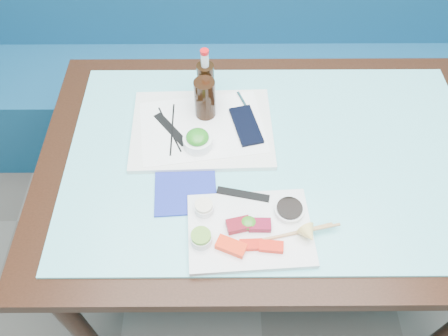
{
  "coord_description": "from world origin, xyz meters",
  "views": [
    {
      "loc": [
        -0.15,
        0.64,
        1.77
      ],
      "look_at": [
        -0.15,
        1.37,
        0.8
      ],
      "focal_mm": 35.0,
      "sensor_mm": 36.0,
      "label": 1
    }
  ],
  "objects_px": {
    "booth_bench": "(254,68)",
    "dining_table": "(271,173)",
    "sashimi_plate": "(250,230)",
    "cola_bottle_body": "(206,85)",
    "serving_tray": "(202,129)",
    "seaweed_bowl": "(198,142)",
    "blue_napkin": "(186,189)",
    "cola_glass": "(205,99)"
  },
  "relations": [
    {
      "from": "booth_bench",
      "to": "dining_table",
      "type": "xyz_separation_m",
      "value": [
        0.0,
        -0.84,
        0.29
      ]
    },
    {
      "from": "sashimi_plate",
      "to": "cola_bottle_body",
      "type": "bearing_deg",
      "value": 100.76
    },
    {
      "from": "booth_bench",
      "to": "serving_tray",
      "type": "distance_m",
      "value": 0.87
    },
    {
      "from": "booth_bench",
      "to": "sashimi_plate",
      "type": "bearing_deg",
      "value": -94.27
    },
    {
      "from": "cola_bottle_body",
      "to": "dining_table",
      "type": "bearing_deg",
      "value": -47.39
    },
    {
      "from": "booth_bench",
      "to": "cola_bottle_body",
      "type": "relative_size",
      "value": 19.65
    },
    {
      "from": "sashimi_plate",
      "to": "seaweed_bowl",
      "type": "height_order",
      "value": "seaweed_bowl"
    },
    {
      "from": "sashimi_plate",
      "to": "serving_tray",
      "type": "distance_m",
      "value": 0.38
    },
    {
      "from": "blue_napkin",
      "to": "seaweed_bowl",
      "type": "bearing_deg",
      "value": 77.82
    },
    {
      "from": "booth_bench",
      "to": "dining_table",
      "type": "distance_m",
      "value": 0.89
    },
    {
      "from": "dining_table",
      "to": "sashimi_plate",
      "type": "relative_size",
      "value": 4.38
    },
    {
      "from": "dining_table",
      "to": "cola_bottle_body",
      "type": "distance_m",
      "value": 0.34
    },
    {
      "from": "dining_table",
      "to": "blue_napkin",
      "type": "relative_size",
      "value": 8.21
    },
    {
      "from": "serving_tray",
      "to": "cola_glass",
      "type": "distance_m",
      "value": 0.09
    },
    {
      "from": "dining_table",
      "to": "blue_napkin",
      "type": "xyz_separation_m",
      "value": [
        -0.26,
        -0.12,
        0.09
      ]
    },
    {
      "from": "sashimi_plate",
      "to": "seaweed_bowl",
      "type": "relative_size",
      "value": 3.68
    },
    {
      "from": "cola_glass",
      "to": "booth_bench",
      "type": "bearing_deg",
      "value": 73.38
    },
    {
      "from": "dining_table",
      "to": "cola_bottle_body",
      "type": "xyz_separation_m",
      "value": [
        -0.2,
        0.22,
        0.17
      ]
    },
    {
      "from": "booth_bench",
      "to": "cola_bottle_body",
      "type": "height_order",
      "value": "booth_bench"
    },
    {
      "from": "booth_bench",
      "to": "sashimi_plate",
      "type": "relative_size",
      "value": 9.39
    },
    {
      "from": "dining_table",
      "to": "sashimi_plate",
      "type": "height_order",
      "value": "sashimi_plate"
    },
    {
      "from": "sashimi_plate",
      "to": "blue_napkin",
      "type": "height_order",
      "value": "sashimi_plate"
    },
    {
      "from": "serving_tray",
      "to": "cola_bottle_body",
      "type": "xyz_separation_m",
      "value": [
        0.01,
        0.12,
        0.07
      ]
    },
    {
      "from": "booth_bench",
      "to": "sashimi_plate",
      "type": "distance_m",
      "value": 1.17
    },
    {
      "from": "cola_bottle_body",
      "to": "seaweed_bowl",
      "type": "bearing_deg",
      "value": -96.19
    },
    {
      "from": "serving_tray",
      "to": "blue_napkin",
      "type": "bearing_deg",
      "value": -102.19
    },
    {
      "from": "dining_table",
      "to": "cola_glass",
      "type": "bearing_deg",
      "value": 143.22
    },
    {
      "from": "cola_glass",
      "to": "blue_napkin",
      "type": "relative_size",
      "value": 0.78
    },
    {
      "from": "cola_bottle_body",
      "to": "blue_napkin",
      "type": "bearing_deg",
      "value": -98.75
    },
    {
      "from": "blue_napkin",
      "to": "dining_table",
      "type": "bearing_deg",
      "value": 25.44
    },
    {
      "from": "booth_bench",
      "to": "serving_tray",
      "type": "bearing_deg",
      "value": -106.17
    },
    {
      "from": "dining_table",
      "to": "serving_tray",
      "type": "distance_m",
      "value": 0.26
    },
    {
      "from": "sashimi_plate",
      "to": "serving_tray",
      "type": "bearing_deg",
      "value": 107.06
    },
    {
      "from": "seaweed_bowl",
      "to": "cola_bottle_body",
      "type": "distance_m",
      "value": 0.2
    },
    {
      "from": "booth_bench",
      "to": "dining_table",
      "type": "relative_size",
      "value": 2.14
    },
    {
      "from": "seaweed_bowl",
      "to": "dining_table",
      "type": "bearing_deg",
      "value": -5.88
    },
    {
      "from": "dining_table",
      "to": "cola_glass",
      "type": "relative_size",
      "value": 10.56
    },
    {
      "from": "sashimi_plate",
      "to": "serving_tray",
      "type": "height_order",
      "value": "same"
    },
    {
      "from": "cola_glass",
      "to": "blue_napkin",
      "type": "xyz_separation_m",
      "value": [
        -0.05,
        -0.27,
        -0.08
      ]
    },
    {
      "from": "booth_bench",
      "to": "blue_napkin",
      "type": "bearing_deg",
      "value": -104.92
    },
    {
      "from": "serving_tray",
      "to": "cola_glass",
      "type": "bearing_deg",
      "value": 78.14
    },
    {
      "from": "sashimi_plate",
      "to": "cola_glass",
      "type": "bearing_deg",
      "value": 103.2
    }
  ]
}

